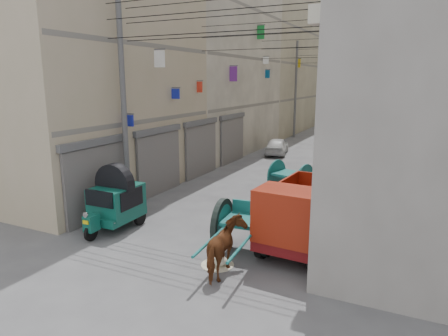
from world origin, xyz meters
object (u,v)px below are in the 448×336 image
Objects in this scene: second_cart at (290,176)px; horse at (226,248)px; tonga_cart at (245,226)px; feed_sack at (218,260)px; distant_car_green at (353,121)px; distant_car_white at (277,146)px; mini_truck at (298,219)px; auto_rickshaw at (116,200)px; distant_car_grey at (372,135)px.

second_cart is 1.12× the size of horse.
horse is (0.12, -1.49, -0.07)m from tonga_cart.
distant_car_green reaches higher than feed_sack.
mini_truck is at bearing 99.13° from distant_car_white.
distant_car_white is at bearing 128.78° from second_cart.
tonga_cart is at bearing 93.69° from distant_car_white.
feed_sack is (0.34, -7.75, -0.59)m from second_cart.
tonga_cart is at bearing 0.54° from auto_rickshaw.
distant_car_green is (-3.00, 10.25, -0.03)m from distant_car_grey.
auto_rickshaw is at bearing 176.98° from tonga_cart.
distant_car_grey is at bearing 82.77° from tonga_cart.
mini_truck reaches higher than tonga_cart.
distant_car_grey is at bearing -101.60° from horse.
distant_car_grey is (1.00, 23.24, -0.14)m from tonga_cart.
horse is 35.05m from distant_car_green.
feed_sack is at bearing 91.67° from distant_car_white.
tonga_cart is 33.55m from distant_car_green.
second_cart is 16.71m from distant_car_grey.
distant_car_grey is (-0.37, 22.66, -0.36)m from mini_truck.
distant_car_white is (-5.49, 14.56, -0.44)m from mini_truck.
tonga_cart is 6.18× the size of feed_sack.
feed_sack is at bearing -99.79° from distant_car_grey.
horse is at bearing -40.61° from feed_sack.
distant_car_white is 9.58m from distant_car_grey.
second_cart is at bearing 58.66° from auto_rickshaw.
auto_rickshaw is at bearing 76.79° from distant_car_white.
horse is 0.43× the size of distant_car_grey.
auto_rickshaw is 4.88m from horse.
second_cart reaches higher than distant_car_green.
auto_rickshaw is at bearing -169.39° from mini_truck.
second_cart is (3.92, 6.76, -0.26)m from auto_rickshaw.
mini_truck is 2.44m from horse.
auto_rickshaw is 4.34× the size of feed_sack.
distant_car_grey is 10.68m from distant_car_green.
second_cart is 9.21m from distant_car_white.
tonga_cart reaches higher than feed_sack.
mini_truck is at bearing 5.75° from auto_rickshaw.
tonga_cart reaches higher than horse.
auto_rickshaw is 33.73m from distant_car_green.
distant_car_white is at bearing -85.26° from horse.
distant_car_white is at bearing 82.72° from distant_car_green.
mini_truck is at bearing 45.68° from feed_sack.
auto_rickshaw is 1.28× the size of second_cart.
horse is at bearing -98.78° from distant_car_grey.
auto_rickshaw is 5.98m from mini_truck.
feed_sack is 0.13× the size of distant_car_green.
auto_rickshaw reaches higher than distant_car_grey.
distant_car_green is at bearing -108.15° from distant_car_white.
distant_car_green is at bearing 109.46° from second_cart.
distant_car_green is (-1.70, 34.62, 0.47)m from feed_sack.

